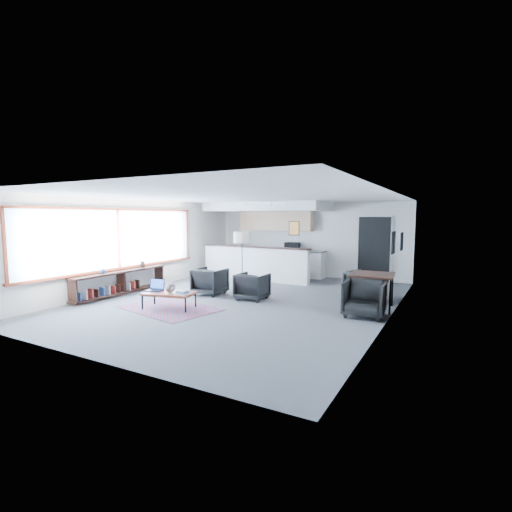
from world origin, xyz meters
The scene contains 21 objects.
room centered at (0.00, 0.00, 1.30)m, with size 7.02×9.02×2.62m.
window centered at (-3.46, -0.90, 1.46)m, with size 0.10×5.95×1.66m.
console centered at (-3.30, -1.05, 0.33)m, with size 0.35×3.00×0.80m.
kitchenette centered at (-1.20, 3.71, 1.38)m, with size 4.20×1.96×2.60m.
doorway centered at (2.30, 4.42, 1.07)m, with size 1.10×0.12×2.15m.
track_light centered at (-0.59, 2.20, 2.53)m, with size 1.60×0.07×0.15m.
wall_art_lower centered at (3.47, 0.40, 1.55)m, with size 0.03×0.38×0.48m.
wall_art_upper centered at (3.47, 1.70, 1.50)m, with size 0.03×0.34×0.44m.
kilim_rug centered at (-1.07, -1.59, 0.01)m, with size 2.42×1.89×0.01m.
coffee_table centered at (-1.07, -1.59, 0.35)m, with size 1.27×0.88×0.38m.
laptop centered at (-1.51, -1.55, 0.45)m, with size 0.42×0.37×0.26m.
ceramic_pot centered at (-1.02, -1.61, 0.49)m, with size 0.23×0.23×0.23m.
book_stack centered at (-0.68, -1.59, 0.42)m, with size 0.27×0.21×0.08m.
coaster centered at (-1.00, -1.81, 0.38)m, with size 0.11×0.11×0.01m.
armchair_left centered at (-1.17, 0.15, 0.40)m, with size 0.77×0.72×0.79m, color black.
armchair_right centered at (0.14, 0.15, 0.37)m, with size 0.73×0.68×0.75m, color black.
floor_lamp centered at (-0.75, 1.14, 1.45)m, with size 0.59×0.59×1.67m.
dining_table centered at (3.00, 0.65, 0.73)m, with size 1.03×1.03×0.80m.
dining_chair_near centered at (3.00, -0.13, 0.36)m, with size 0.70×0.65×0.72m, color black.
dining_chair_far centered at (2.67, 1.48, 0.35)m, with size 0.68×0.64×0.70m, color black.
microwave centered at (-0.47, 4.15, 1.10)m, with size 0.49×0.27×0.33m, color black.
Camera 1 is at (4.67, -7.96, 2.09)m, focal length 26.00 mm.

